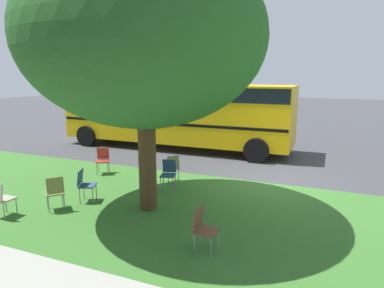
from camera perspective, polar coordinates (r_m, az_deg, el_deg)
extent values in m
plane|color=#424247|center=(11.15, 12.69, -6.06)|extent=(80.00, 80.00, 0.00)
cube|color=#3D752D|center=(8.21, 8.77, -12.52)|extent=(48.00, 6.00, 0.01)
cylinder|color=brown|center=(8.44, -7.53, -1.71)|extent=(0.44, 0.44, 2.81)
ellipsoid|color=#2D6B28|center=(8.25, -8.06, 17.25)|extent=(5.64, 5.64, 4.17)
cube|color=olive|center=(10.67, -3.61, -4.13)|extent=(0.57, 0.57, 0.04)
cube|color=olive|center=(10.46, -3.15, -3.09)|extent=(0.30, 0.38, 0.40)
cylinder|color=gray|center=(10.96, -3.21, -4.94)|extent=(0.02, 0.02, 0.42)
cylinder|color=gray|center=(10.80, -4.88, -5.22)|extent=(0.02, 0.02, 0.42)
cylinder|color=gray|center=(10.68, -2.30, -5.38)|extent=(0.02, 0.02, 0.42)
cylinder|color=gray|center=(10.51, -4.00, -5.69)|extent=(0.02, 0.02, 0.42)
cube|color=#B7332D|center=(11.91, -14.76, -2.82)|extent=(0.56, 0.55, 0.04)
cube|color=#B7332D|center=(12.03, -14.70, -1.50)|extent=(0.39, 0.27, 0.40)
cylinder|color=gray|center=(11.83, -15.68, -4.11)|extent=(0.02, 0.02, 0.42)
cylinder|color=gray|center=(11.78, -13.95, -4.09)|extent=(0.02, 0.02, 0.42)
cylinder|color=gray|center=(12.16, -15.43, -3.68)|extent=(0.02, 0.02, 0.42)
cylinder|color=gray|center=(12.10, -13.75, -3.65)|extent=(0.02, 0.02, 0.42)
cube|color=#335184|center=(9.98, -4.04, -5.28)|extent=(0.50, 0.49, 0.04)
cube|color=#335184|center=(10.08, -3.84, -3.68)|extent=(0.41, 0.18, 0.40)
cylinder|color=gray|center=(9.93, -5.26, -6.77)|extent=(0.02, 0.02, 0.42)
cylinder|color=gray|center=(9.85, -3.21, -6.89)|extent=(0.02, 0.02, 0.42)
cylinder|color=gray|center=(10.24, -4.80, -6.18)|extent=(0.02, 0.02, 0.42)
cylinder|color=gray|center=(10.17, -2.82, -6.29)|extent=(0.02, 0.02, 0.42)
cube|color=#ADA393|center=(9.29, -29.01, -8.08)|extent=(0.42, 0.40, 0.04)
cylinder|color=gray|center=(9.33, -27.35, -9.33)|extent=(0.02, 0.02, 0.42)
cylinder|color=gray|center=(9.60, -28.75, -8.90)|extent=(0.02, 0.02, 0.42)
cylinder|color=gray|center=(9.13, -28.98, -9.94)|extent=(0.02, 0.02, 0.42)
cube|color=#335184|center=(9.50, -17.11, -6.68)|extent=(0.53, 0.54, 0.04)
cube|color=#335184|center=(9.48, -18.25, -5.27)|extent=(0.24, 0.40, 0.40)
cylinder|color=gray|center=(9.36, -16.31, -8.38)|extent=(0.02, 0.02, 0.42)
cylinder|color=gray|center=(9.69, -15.76, -7.66)|extent=(0.02, 0.02, 0.42)
cylinder|color=gray|center=(9.46, -18.32, -8.30)|extent=(0.02, 0.02, 0.42)
cylinder|color=gray|center=(9.78, -17.71, -7.59)|extent=(0.02, 0.02, 0.42)
cube|color=brown|center=(6.64, 2.46, -14.34)|extent=(0.42, 0.44, 0.04)
cube|color=brown|center=(6.60, 1.01, -12.18)|extent=(0.11, 0.40, 0.40)
cylinder|color=gray|center=(6.54, 3.21, -17.05)|extent=(0.02, 0.02, 0.42)
cylinder|color=gray|center=(6.83, 4.42, -15.71)|extent=(0.02, 0.02, 0.42)
cylinder|color=gray|center=(6.66, 0.40, -16.46)|extent=(0.02, 0.02, 0.42)
cylinder|color=gray|center=(6.95, 1.71, -15.19)|extent=(0.02, 0.02, 0.42)
cube|color=olive|center=(9.21, -21.99, -7.60)|extent=(0.58, 0.58, 0.04)
cube|color=olive|center=(8.97, -21.99, -6.50)|extent=(0.32, 0.36, 0.40)
cylinder|color=gray|center=(9.46, -20.91, -8.48)|extent=(0.02, 0.02, 0.42)
cylinder|color=gray|center=(9.43, -23.10, -8.71)|extent=(0.02, 0.02, 0.42)
cylinder|color=gray|center=(9.14, -20.63, -9.16)|extent=(0.02, 0.02, 0.42)
cylinder|color=gray|center=(9.12, -22.90, -9.41)|extent=(0.02, 0.02, 0.42)
cube|color=yellow|center=(15.43, -2.86, 5.32)|extent=(10.40, 2.44, 2.50)
cube|color=black|center=(15.47, -2.85, 4.03)|extent=(10.30, 2.46, 0.12)
cube|color=black|center=(15.35, -2.90, 8.66)|extent=(10.30, 2.46, 0.56)
cylinder|color=black|center=(16.68, -17.26, 1.29)|extent=(0.96, 0.28, 0.96)
cylinder|color=black|center=(18.66, -12.36, 2.62)|extent=(0.96, 0.28, 0.96)
cylinder|color=black|center=(13.18, 10.73, -1.06)|extent=(0.96, 0.28, 0.96)
cylinder|color=black|center=(15.61, 12.62, 0.85)|extent=(0.96, 0.28, 0.96)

